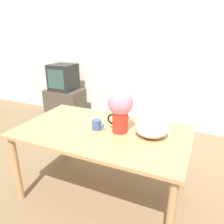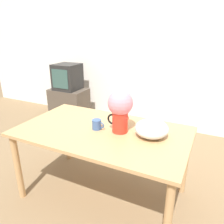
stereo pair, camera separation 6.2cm
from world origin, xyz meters
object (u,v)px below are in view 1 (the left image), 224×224
object	(u,v)px
tv_set	(63,77)
flower_vase	(120,108)
white_bowl	(152,128)
coffee_mug	(97,125)

from	to	relation	value
tv_set	flower_vase	bearing A→B (deg)	-41.11
flower_vase	tv_set	world-z (taller)	flower_vase
white_bowl	tv_set	distance (m)	2.39
coffee_mug	tv_set	bearing A→B (deg)	134.11
coffee_mug	white_bowl	xyz separation A→B (m)	(0.49, 0.07, 0.03)
white_bowl	tv_set	xyz separation A→B (m)	(-1.93, 1.41, 0.01)
flower_vase	coffee_mug	bearing A→B (deg)	-168.44
coffee_mug	white_bowl	world-z (taller)	white_bowl
flower_vase	coffee_mug	world-z (taller)	flower_vase
flower_vase	white_bowl	distance (m)	0.32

